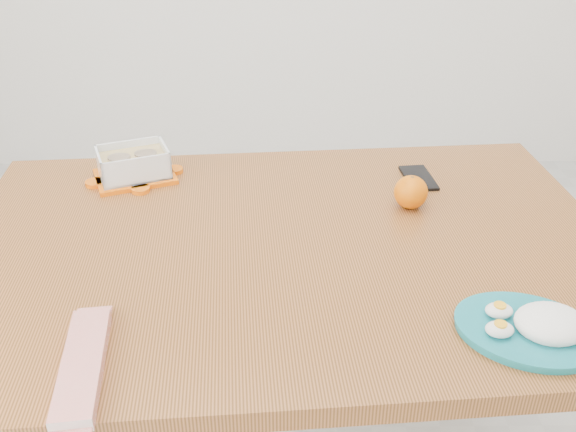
{
  "coord_description": "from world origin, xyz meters",
  "views": [
    {
      "loc": [
        -0.15,
        -1.27,
        1.43
      ],
      "look_at": [
        -0.14,
        -0.2,
        0.81
      ],
      "focal_mm": 40.0,
      "sensor_mm": 36.0,
      "label": 1
    }
  ],
  "objects_px": {
    "dining_table": "(288,280)",
    "smartphone": "(418,178)",
    "food_container": "(134,164)",
    "orange_fruit": "(411,192)",
    "rice_plate": "(536,325)"
  },
  "relations": [
    {
      "from": "dining_table",
      "to": "smartphone",
      "type": "bearing_deg",
      "value": 37.15
    },
    {
      "from": "food_container",
      "to": "orange_fruit",
      "type": "bearing_deg",
      "value": -33.97
    },
    {
      "from": "rice_plate",
      "to": "orange_fruit",
      "type": "bearing_deg",
      "value": 127.27
    },
    {
      "from": "food_container",
      "to": "rice_plate",
      "type": "relative_size",
      "value": 0.73
    },
    {
      "from": "dining_table",
      "to": "smartphone",
      "type": "xyz_separation_m",
      "value": [
        0.31,
        0.27,
        0.09
      ]
    },
    {
      "from": "food_container",
      "to": "smartphone",
      "type": "xyz_separation_m",
      "value": [
        0.66,
        -0.01,
        -0.03
      ]
    },
    {
      "from": "dining_table",
      "to": "rice_plate",
      "type": "relative_size",
      "value": 4.63
    },
    {
      "from": "food_container",
      "to": "orange_fruit",
      "type": "relative_size",
      "value": 2.95
    },
    {
      "from": "dining_table",
      "to": "food_container",
      "type": "bearing_deg",
      "value": 137.14
    },
    {
      "from": "dining_table",
      "to": "rice_plate",
      "type": "distance_m",
      "value": 0.49
    },
    {
      "from": "dining_table",
      "to": "smartphone",
      "type": "distance_m",
      "value": 0.42
    },
    {
      "from": "dining_table",
      "to": "smartphone",
      "type": "height_order",
      "value": "smartphone"
    },
    {
      "from": "dining_table",
      "to": "rice_plate",
      "type": "bearing_deg",
      "value": -40.04
    },
    {
      "from": "dining_table",
      "to": "food_container",
      "type": "relative_size",
      "value": 6.36
    },
    {
      "from": "food_container",
      "to": "smartphone",
      "type": "relative_size",
      "value": 1.71
    }
  ]
}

